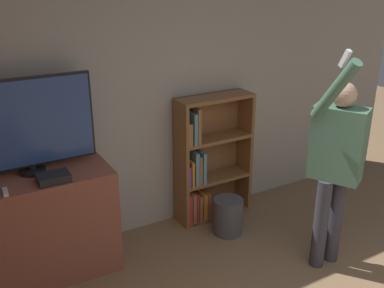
{
  "coord_description": "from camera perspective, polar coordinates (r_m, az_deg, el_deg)",
  "views": [
    {
      "loc": [
        -1.96,
        -0.84,
        2.56
      ],
      "look_at": [
        -0.27,
        2.09,
        1.24
      ],
      "focal_mm": 42.0,
      "sensor_mm": 36.0,
      "label": 1
    }
  ],
  "objects": [
    {
      "name": "television",
      "position": [
        3.87,
        -20.3,
        2.23
      ],
      "size": [
        1.1,
        0.22,
        0.81
      ],
      "color": "black",
      "rests_on": "tv_ledge"
    },
    {
      "name": "game_console",
      "position": [
        3.78,
        -17.18,
        -4.11
      ],
      "size": [
        0.25,
        0.18,
        0.07
      ],
      "color": "black",
      "rests_on": "tv_ledge"
    },
    {
      "name": "remote_loose",
      "position": [
        3.72,
        -22.62,
        -5.65
      ],
      "size": [
        0.04,
        0.14,
        0.02
      ],
      "color": "white",
      "rests_on": "tv_ledge"
    },
    {
      "name": "wall_back",
      "position": [
        4.52,
        -3.08,
        5.74
      ],
      "size": [
        6.26,
        0.06,
        2.7
      ],
      "color": "#B2AD9E",
      "rests_on": "ground_plane"
    },
    {
      "name": "waste_bin",
      "position": [
        4.69,
        4.61,
        -9.11
      ],
      "size": [
        0.3,
        0.3,
        0.38
      ],
      "color": "#4C4C51",
      "rests_on": "ground_plane"
    },
    {
      "name": "tv_ledge",
      "position": [
        4.15,
        -18.45,
        -9.99
      ],
      "size": [
        1.23,
        0.56,
        0.97
      ],
      "color": "#93513D",
      "rests_on": "ground_plane"
    },
    {
      "name": "person",
      "position": [
        4.03,
        17.85,
        -1.88
      ],
      "size": [
        0.58,
        0.57,
        2.03
      ],
      "rotation": [
        0.0,
        0.0,
        -1.08
      ],
      "color": "#383842",
      "rests_on": "ground_plane"
    },
    {
      "name": "bookshelf",
      "position": [
        4.77,
        1.84,
        -2.5
      ],
      "size": [
        0.83,
        0.28,
        1.36
      ],
      "color": "brown",
      "rests_on": "ground_plane"
    }
  ]
}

